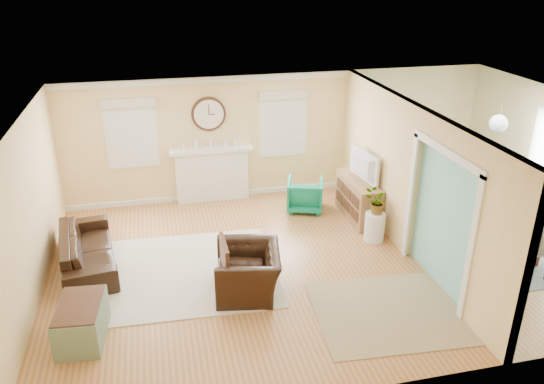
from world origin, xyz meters
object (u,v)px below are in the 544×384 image
object	(u,v)px
green_chair	(305,195)
credenza	(358,199)
dining_table	(492,226)
eames_chair	(248,271)
sofa	(87,250)

from	to	relation	value
green_chair	credenza	size ratio (longest dim) A/B	0.52
credenza	dining_table	xyz separation A→B (m)	(1.96, -1.52, -0.07)
eames_chair	green_chair	size ratio (longest dim) A/B	1.53
dining_table	green_chair	bearing A→B (deg)	62.30
sofa	eames_chair	size ratio (longest dim) A/B	1.88
credenza	green_chair	bearing A→B (deg)	148.21
eames_chair	credenza	bearing A→B (deg)	138.50
green_chair	credenza	world-z (taller)	credenza
dining_table	sofa	bearing A→B (deg)	91.73
sofa	eames_chair	world-z (taller)	eames_chair
eames_chair	green_chair	bearing A→B (deg)	157.63
credenza	dining_table	distance (m)	2.48
eames_chair	credenza	size ratio (longest dim) A/B	0.80
sofa	green_chair	distance (m)	4.32
green_chair	credenza	distance (m)	1.09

